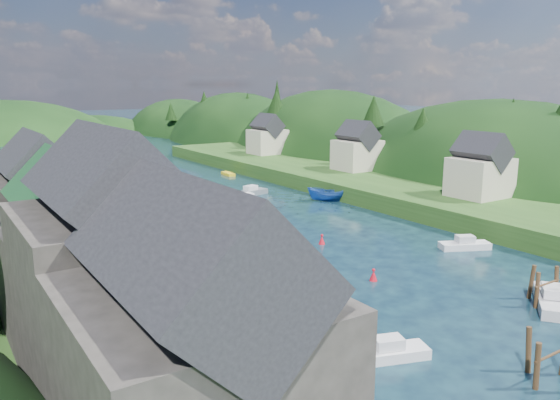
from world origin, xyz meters
TOP-DOWN VIEW (x-y plane):
  - ground at (0.00, 50.00)m, footprint 600.00×600.00m
  - hillside_right at (45.00, 75.00)m, footprint 36.00×245.56m
  - far_hills at (1.22, 174.01)m, footprint 103.00×68.00m
  - hill_trees at (-0.27, 65.17)m, footprint 90.90×150.95m
  - quay_left at (-24.00, 20.00)m, footprint 12.00×110.00m
  - quayside_buildings at (-26.00, 6.39)m, footprint 8.00×35.84m
  - boat_sheds at (-26.00, 39.00)m, footprint 7.00×21.00m
  - terrace_right at (25.00, 40.00)m, footprint 16.00×120.00m
  - right_bank_cottages at (28.00, 48.33)m, footprint 9.00×59.24m
  - piling_cluster_near at (-4.47, -6.53)m, footprint 3.28×3.05m
  - piling_cluster_far at (6.13, 0.05)m, footprint 3.13×2.93m
  - channel_buoy_near at (-1.43, 11.20)m, footprint 0.70×0.70m
  - channel_buoy_far at (1.63, 22.40)m, footprint 0.70×0.70m
  - moored_boats at (0.81, 21.60)m, footprint 36.68×87.38m

SIDE VIEW (x-z plane):
  - far_hills at x=1.22m, z-range -32.80..11.20m
  - hillside_right at x=45.00m, z-range -31.41..16.59m
  - ground at x=0.00m, z-range 0.00..0.00m
  - channel_buoy_near at x=-1.43m, z-range -0.07..1.03m
  - channel_buoy_far at x=1.63m, z-range -0.07..1.03m
  - moored_boats at x=0.81m, z-range -0.48..1.70m
  - quay_left at x=-24.00m, z-range 0.00..2.00m
  - piling_cluster_far at x=6.13m, z-range -0.57..2.82m
  - piling_cluster_near at x=-4.47m, z-range -0.57..2.85m
  - terrace_right at x=25.00m, z-range 0.00..2.40m
  - boat_sheds at x=-26.00m, z-range 1.52..9.02m
  - right_bank_cottages at x=28.00m, z-range 1.64..10.05m
  - quayside_buildings at x=-26.00m, z-range 0.64..13.54m
  - hill_trees at x=-0.27m, z-range 4.84..17.52m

